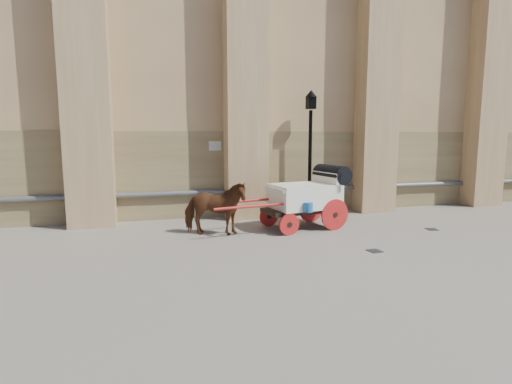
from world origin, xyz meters
name	(u,v)px	position (x,y,z in m)	size (l,w,h in m)	color
ground	(313,241)	(0.00, 0.00, 0.00)	(90.00, 90.00, 0.00)	slate
horse	(215,208)	(-2.46, 1.39, 0.78)	(0.84, 1.85, 1.56)	brown
carriage	(308,194)	(0.52, 1.62, 1.04)	(4.54, 1.90, 1.93)	black
street_lamp	(310,150)	(1.29, 3.40, 2.36)	(0.41, 0.41, 4.42)	black
drain_grate_near	(375,251)	(1.09, -1.27, 0.01)	(0.32, 0.32, 0.01)	black
drain_grate_far	(432,229)	(4.06, 0.34, 0.01)	(0.32, 0.32, 0.01)	black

